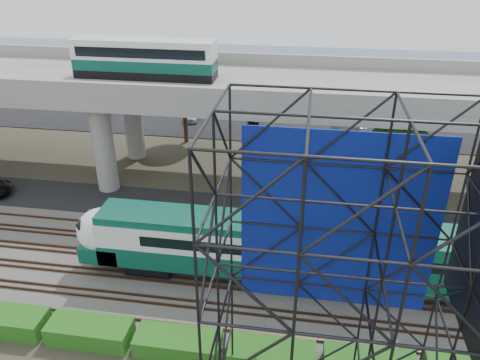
# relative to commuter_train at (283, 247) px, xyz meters

# --- Properties ---
(ground) EXTENTS (140.00, 140.00, 0.00)m
(ground) POSITION_rel_commuter_train_xyz_m (-6.06, -2.00, -2.88)
(ground) COLOR #474233
(ground) RESTS_ON ground
(ballast_bed) EXTENTS (90.00, 12.00, 0.20)m
(ballast_bed) POSITION_rel_commuter_train_xyz_m (-6.06, 0.00, -2.78)
(ballast_bed) COLOR slate
(ballast_bed) RESTS_ON ground
(service_road) EXTENTS (90.00, 5.00, 0.08)m
(service_road) POSITION_rel_commuter_train_xyz_m (-6.06, 8.50, -2.84)
(service_road) COLOR black
(service_road) RESTS_ON ground
(parking_lot) EXTENTS (90.00, 18.00, 0.08)m
(parking_lot) POSITION_rel_commuter_train_xyz_m (-6.06, 32.00, -2.84)
(parking_lot) COLOR black
(parking_lot) RESTS_ON ground
(harbor_water) EXTENTS (140.00, 40.00, 0.03)m
(harbor_water) POSITION_rel_commuter_train_xyz_m (-6.06, 54.00, -2.87)
(harbor_water) COLOR #475D75
(harbor_water) RESTS_ON ground
(rail_tracks) EXTENTS (90.00, 9.52, 0.16)m
(rail_tracks) POSITION_rel_commuter_train_xyz_m (-6.06, -0.00, -2.60)
(rail_tracks) COLOR #472D1E
(rail_tracks) RESTS_ON ballast_bed
(commuter_train) EXTENTS (29.30, 3.06, 4.30)m
(commuter_train) POSITION_rel_commuter_train_xyz_m (0.00, 0.00, 0.00)
(commuter_train) COLOR black
(commuter_train) RESTS_ON rail_tracks
(overpass) EXTENTS (80.00, 12.00, 12.40)m
(overpass) POSITION_rel_commuter_train_xyz_m (-6.57, 14.00, 5.33)
(overpass) COLOR #9E9B93
(overpass) RESTS_ON ground
(scaffold_tower) EXTENTS (9.36, 6.36, 15.00)m
(scaffold_tower) POSITION_rel_commuter_train_xyz_m (2.54, -9.98, 4.59)
(scaffold_tower) COLOR black
(scaffold_tower) RESTS_ON ground
(hedge_strip) EXTENTS (34.60, 1.80, 1.20)m
(hedge_strip) POSITION_rel_commuter_train_xyz_m (-5.06, -6.30, -2.32)
(hedge_strip) COLOR #165212
(hedge_strip) RESTS_ON ground
(trees) EXTENTS (40.94, 16.94, 7.69)m
(trees) POSITION_rel_commuter_train_xyz_m (-10.73, 14.17, 2.69)
(trees) COLOR #382314
(trees) RESTS_ON ground
(parked_cars) EXTENTS (36.75, 9.42, 1.31)m
(parked_cars) POSITION_rel_commuter_train_xyz_m (-6.48, 31.64, -2.20)
(parked_cars) COLOR #BBBBBB
(parked_cars) RESTS_ON parking_lot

